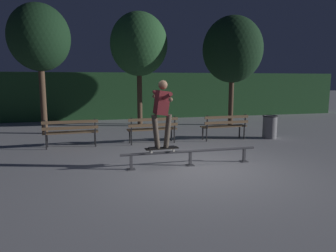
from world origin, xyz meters
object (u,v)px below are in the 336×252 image
tree_far_left (39,38)px  tree_behind_benches (139,45)px  skateboarder (162,108)px  park_bench_left_center (153,127)px  park_bench_right_center (225,124)px  trash_can (270,126)px  park_bench_leftmost (71,130)px  skateboard (162,149)px  tree_far_right (232,50)px  grind_rail (190,154)px

tree_far_left → tree_behind_benches: (3.84, 1.03, -0.01)m
skateboarder → park_bench_left_center: skateboarder is taller
tree_behind_benches → tree_far_left: bearing=-164.9°
park_bench_right_center → trash_can: 1.68m
tree_behind_benches → trash_can: (3.98, -3.98, -3.13)m
park_bench_leftmost → tree_far_left: size_ratio=0.34×
skateboard → tree_far_right: bearing=52.5°
skateboard → tree_behind_benches: size_ratio=0.16×
skateboarder → park_bench_right_center: bearing=43.9°
skateboarder → park_bench_right_center: skateboarder is taller
park_bench_leftmost → park_bench_right_center: size_ratio=1.00×
park_bench_left_center → trash_can: bearing=-1.0°
skateboarder → park_bench_leftmost: skateboarder is taller
trash_can → tree_far_left: bearing=159.4°
skateboard → trash_can: size_ratio=0.99×
tree_far_right → tree_far_left: (-7.91, -0.38, 0.19)m
grind_rail → skateboarder: 1.30m
park_bench_right_center → tree_far_left: (-6.15, 2.87, 3.01)m
grind_rail → park_bench_right_center: bearing=52.0°
trash_can → park_bench_leftmost: bearing=179.4°
skateboarder → trash_can: 5.30m
skateboard → tree_far_left: 7.20m
tree_far_right → tree_far_left: size_ratio=1.01×
skateboarder → tree_far_right: size_ratio=0.32×
skateboard → park_bench_leftmost: park_bench_leftmost is taller
park_bench_left_center → tree_far_left: 5.53m
skateboard → tree_behind_benches: tree_behind_benches is taller
park_bench_left_center → tree_behind_benches: tree_behind_benches is taller
grind_rail → skateboard: size_ratio=4.21×
tree_behind_benches → park_bench_right_center: bearing=-59.4°
grind_rail → park_bench_right_center: size_ratio=2.06×
grind_rail → tree_far_left: 7.62m
skateboard → tree_behind_benches: bearing=85.6°
tree_behind_benches → trash_can: tree_behind_benches is taller
park_bench_right_center → skateboard: bearing=-136.1°
tree_far_right → trash_can: bearing=-91.5°
park_bench_right_center → trash_can: (1.67, -0.07, -0.12)m
grind_rail → skateboard: skateboard is taller
grind_rail → park_bench_right_center: 3.46m
skateboard → park_bench_left_center: size_ratio=0.49×
park_bench_leftmost → tree_far_right: bearing=25.7°
tree_far_left → park_bench_leftmost: bearing=-68.3°
park_bench_right_center → park_bench_leftmost: bearing=180.0°
park_bench_right_center → tree_far_left: tree_far_left is taller
tree_far_left → skateboard: bearing=-59.2°
trash_can → grind_rail: bearing=-145.2°
grind_rail → park_bench_leftmost: 3.96m
grind_rail → park_bench_right_center: park_bench_right_center is taller
park_bench_left_center → tree_far_left: tree_far_left is taller
skateboarder → tree_far_left: (-3.33, 5.59, 2.16)m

